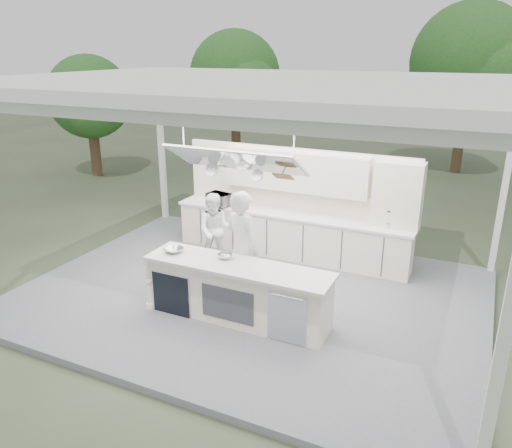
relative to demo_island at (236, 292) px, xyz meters
The scene contains 12 objects.
ground 1.10m from the demo_island, 101.07° to the left, with size 90.00×90.00×0.00m, color #435138.
stage_deck 1.07m from the demo_island, 101.07° to the left, with size 8.00×6.00×0.12m, color slate.
tent 3.25m from the demo_island, 101.05° to the left, with size 8.20×6.20×3.86m.
demo_island is the anchor object (origin of this frame).
back_counter 2.82m from the demo_island, 93.63° to the left, with size 5.08×0.72×0.95m.
back_wall_unit 3.19m from the demo_island, 84.98° to the left, with size 5.05×0.48×2.25m.
tree_cluster 11.02m from the demo_island, 91.82° to the left, with size 19.55×9.40×5.85m.
head_chef 0.79m from the demo_island, 106.72° to the left, with size 0.73×0.48×2.00m, color white.
sous_chef 2.18m from the demo_island, 128.26° to the left, with size 0.73×0.57×1.51m, color white.
toaster_oven 3.22m from the demo_island, 124.18° to the left, with size 0.50×0.34×0.28m, color #B5B7BC.
bowl_large 1.28m from the demo_island, behind, with size 0.31×0.31×0.08m, color #B2B4B9.
bowl_small 0.60m from the demo_island, 151.18° to the left, with size 0.24×0.24×0.08m, color silver.
Camera 1 is at (3.54, -7.29, 4.31)m, focal length 35.00 mm.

